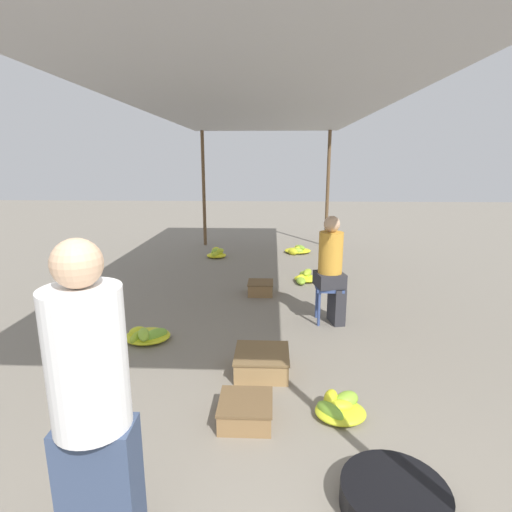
% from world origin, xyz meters
% --- Properties ---
extents(canopy_post_back_left, '(0.08, 0.08, 2.74)m').
position_xyz_m(canopy_post_back_left, '(-1.50, 8.60, 1.37)').
color(canopy_post_back_left, brown).
rests_on(canopy_post_back_left, ground).
extents(canopy_post_back_right, '(0.08, 0.08, 2.74)m').
position_xyz_m(canopy_post_back_right, '(1.50, 8.60, 1.37)').
color(canopy_post_back_right, brown).
rests_on(canopy_post_back_right, ground).
extents(canopy_tarp, '(3.39, 8.70, 0.04)m').
position_xyz_m(canopy_tarp, '(0.00, 4.45, 2.76)').
color(canopy_tarp, '#B2B2B7').
rests_on(canopy_tarp, canopy_post_front_left).
extents(vendor_foreground, '(0.38, 0.37, 1.70)m').
position_xyz_m(vendor_foreground, '(-0.66, 0.51, 0.88)').
color(vendor_foreground, '#384766').
rests_on(vendor_foreground, ground).
extents(stool, '(0.34, 0.34, 0.48)m').
position_xyz_m(stool, '(0.92, 3.75, 0.38)').
color(stool, '#384C84').
rests_on(stool, ground).
extents(vendor_seated, '(0.40, 0.40, 1.38)m').
position_xyz_m(vendor_seated, '(0.94, 3.74, 0.73)').
color(vendor_seated, '#2D2D33').
rests_on(vendor_seated, ground).
extents(basin_black, '(0.64, 0.64, 0.15)m').
position_xyz_m(basin_black, '(0.93, 0.87, 0.08)').
color(basin_black, black).
rests_on(basin_black, ground).
extents(banana_pile_left_0, '(0.53, 0.54, 0.18)m').
position_xyz_m(banana_pile_left_0, '(-1.25, 3.07, 0.07)').
color(banana_pile_left_0, yellow).
rests_on(banana_pile_left_0, ground).
extents(banana_pile_left_1, '(0.42, 0.44, 0.22)m').
position_xyz_m(banana_pile_left_1, '(-1.03, 7.24, 0.10)').
color(banana_pile_left_1, yellow).
rests_on(banana_pile_left_1, ground).
extents(banana_pile_right_0, '(0.43, 0.54, 0.21)m').
position_xyz_m(banana_pile_right_0, '(0.76, 5.54, 0.07)').
color(banana_pile_right_0, '#8CBC33').
rests_on(banana_pile_right_0, ground).
extents(banana_pile_right_1, '(0.43, 0.41, 0.18)m').
position_xyz_m(banana_pile_right_1, '(0.74, 1.76, 0.07)').
color(banana_pile_right_1, '#7CB636').
rests_on(banana_pile_right_1, ground).
extents(banana_pile_right_2, '(0.59, 0.73, 0.18)m').
position_xyz_m(banana_pile_right_2, '(0.76, 7.75, 0.07)').
color(banana_pile_right_2, '#88BB34').
rests_on(banana_pile_right_2, ground).
extents(crate_near, '(0.39, 0.39, 0.20)m').
position_xyz_m(crate_near, '(0.01, 4.82, 0.10)').
color(crate_near, olive).
rests_on(crate_near, ground).
extents(crate_mid, '(0.43, 0.43, 0.18)m').
position_xyz_m(crate_mid, '(-0.01, 1.66, 0.09)').
color(crate_mid, olive).
rests_on(crate_mid, ground).
extents(crate_far, '(0.53, 0.53, 0.22)m').
position_xyz_m(crate_far, '(0.10, 2.43, 0.11)').
color(crate_far, '#9E7A4C').
rests_on(crate_far, ground).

